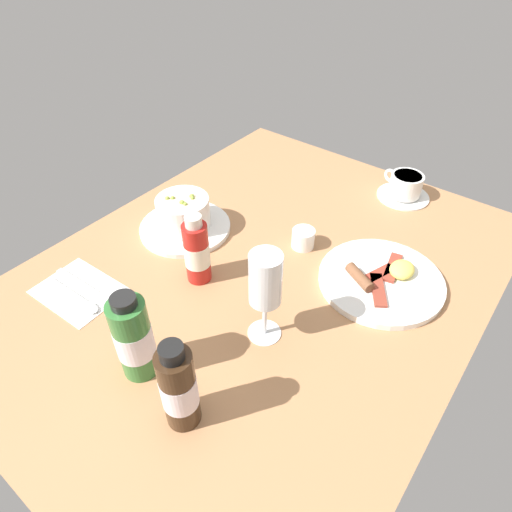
{
  "coord_description": "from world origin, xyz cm",
  "views": [
    {
      "loc": [
        54.13,
        41.03,
        63.68
      ],
      "look_at": [
        0.95,
        -0.34,
        5.03
      ],
      "focal_mm": 31.17,
      "sensor_mm": 36.0,
      "label": 1
    }
  ],
  "objects_px": {
    "sauce_bottle_green": "(134,338)",
    "breakfast_plate": "(382,279)",
    "coffee_cup": "(405,187)",
    "sauce_bottle_brown": "(179,388)",
    "porridge_bowl": "(184,216)",
    "wine_glass": "(265,283)",
    "sauce_bottle_red": "(197,252)",
    "cutlery_setting": "(80,292)",
    "creamer_jug": "(303,238)"
  },
  "relations": [
    {
      "from": "sauce_bottle_green",
      "to": "breakfast_plate",
      "type": "height_order",
      "value": "sauce_bottle_green"
    },
    {
      "from": "coffee_cup",
      "to": "sauce_bottle_brown",
      "type": "relative_size",
      "value": 0.77
    },
    {
      "from": "coffee_cup",
      "to": "sauce_bottle_brown",
      "type": "xyz_separation_m",
      "value": [
        0.78,
        -0.01,
        0.05
      ]
    },
    {
      "from": "porridge_bowl",
      "to": "sauce_bottle_brown",
      "type": "bearing_deg",
      "value": 44.51
    },
    {
      "from": "coffee_cup",
      "to": "wine_glass",
      "type": "xyz_separation_m",
      "value": [
        0.58,
        -0.01,
        0.1
      ]
    },
    {
      "from": "sauce_bottle_green",
      "to": "breakfast_plate",
      "type": "xyz_separation_m",
      "value": [
        -0.44,
        0.23,
        -0.07
      ]
    },
    {
      "from": "sauce_bottle_red",
      "to": "sauce_bottle_brown",
      "type": "distance_m",
      "value": 0.31
    },
    {
      "from": "cutlery_setting",
      "to": "sauce_bottle_green",
      "type": "bearing_deg",
      "value": 79.58
    },
    {
      "from": "porridge_bowl",
      "to": "coffee_cup",
      "type": "relative_size",
      "value": 1.58
    },
    {
      "from": "creamer_jug",
      "to": "sauce_bottle_brown",
      "type": "height_order",
      "value": "sauce_bottle_brown"
    },
    {
      "from": "cutlery_setting",
      "to": "sauce_bottle_green",
      "type": "height_order",
      "value": "sauce_bottle_green"
    },
    {
      "from": "cutlery_setting",
      "to": "wine_glass",
      "type": "bearing_deg",
      "value": 112.23
    },
    {
      "from": "wine_glass",
      "to": "breakfast_plate",
      "type": "xyz_separation_m",
      "value": [
        -0.25,
        0.11,
        -0.12
      ]
    },
    {
      "from": "cutlery_setting",
      "to": "sauce_bottle_red",
      "type": "height_order",
      "value": "sauce_bottle_red"
    },
    {
      "from": "cutlery_setting",
      "to": "creamer_jug",
      "type": "distance_m",
      "value": 0.48
    },
    {
      "from": "sauce_bottle_green",
      "to": "breakfast_plate",
      "type": "distance_m",
      "value": 0.5
    },
    {
      "from": "cutlery_setting",
      "to": "breakfast_plate",
      "type": "xyz_separation_m",
      "value": [
        -0.39,
        0.46,
        0.01
      ]
    },
    {
      "from": "sauce_bottle_brown",
      "to": "sauce_bottle_red",
      "type": "bearing_deg",
      "value": -140.97
    },
    {
      "from": "cutlery_setting",
      "to": "sauce_bottle_red",
      "type": "bearing_deg",
      "value": 138.5
    },
    {
      "from": "porridge_bowl",
      "to": "cutlery_setting",
      "type": "height_order",
      "value": "porridge_bowl"
    },
    {
      "from": "coffee_cup",
      "to": "creamer_jug",
      "type": "relative_size",
      "value": 2.19
    },
    {
      "from": "coffee_cup",
      "to": "creamer_jug",
      "type": "xyz_separation_m",
      "value": [
        0.33,
        -0.09,
        -0.01
      ]
    },
    {
      "from": "sauce_bottle_brown",
      "to": "coffee_cup",
      "type": "bearing_deg",
      "value": 179.24
    },
    {
      "from": "porridge_bowl",
      "to": "wine_glass",
      "type": "height_order",
      "value": "wine_glass"
    },
    {
      "from": "sauce_bottle_green",
      "to": "sauce_bottle_brown",
      "type": "bearing_deg",
      "value": 80.75
    },
    {
      "from": "wine_glass",
      "to": "sauce_bottle_red",
      "type": "height_order",
      "value": "wine_glass"
    },
    {
      "from": "sauce_bottle_green",
      "to": "sauce_bottle_red",
      "type": "height_order",
      "value": "sauce_bottle_green"
    },
    {
      "from": "cutlery_setting",
      "to": "sauce_bottle_green",
      "type": "xyz_separation_m",
      "value": [
        0.04,
        0.23,
        0.08
      ]
    },
    {
      "from": "sauce_bottle_red",
      "to": "creamer_jug",
      "type": "bearing_deg",
      "value": 152.54
    },
    {
      "from": "breakfast_plate",
      "to": "wine_glass",
      "type": "bearing_deg",
      "value": -23.55
    },
    {
      "from": "wine_glass",
      "to": "creamer_jug",
      "type": "bearing_deg",
      "value": -161.7
    },
    {
      "from": "porridge_bowl",
      "to": "breakfast_plate",
      "type": "relative_size",
      "value": 0.83
    },
    {
      "from": "coffee_cup",
      "to": "sauce_bottle_red",
      "type": "bearing_deg",
      "value": -20.85
    },
    {
      "from": "porridge_bowl",
      "to": "cutlery_setting",
      "type": "bearing_deg",
      "value": -4.19
    },
    {
      "from": "breakfast_plate",
      "to": "sauce_bottle_green",
      "type": "bearing_deg",
      "value": -27.47
    },
    {
      "from": "sauce_bottle_green",
      "to": "breakfast_plate",
      "type": "bearing_deg",
      "value": 152.53
    },
    {
      "from": "porridge_bowl",
      "to": "sauce_bottle_brown",
      "type": "xyz_separation_m",
      "value": [
        0.34,
        0.33,
        0.04
      ]
    },
    {
      "from": "wine_glass",
      "to": "breakfast_plate",
      "type": "relative_size",
      "value": 0.74
    },
    {
      "from": "sauce_bottle_brown",
      "to": "breakfast_plate",
      "type": "relative_size",
      "value": 0.68
    },
    {
      "from": "creamer_jug",
      "to": "wine_glass",
      "type": "height_order",
      "value": "wine_glass"
    },
    {
      "from": "coffee_cup",
      "to": "creamer_jug",
      "type": "distance_m",
      "value": 0.34
    },
    {
      "from": "wine_glass",
      "to": "sauce_bottle_red",
      "type": "xyz_separation_m",
      "value": [
        -0.03,
        -0.19,
        -0.06
      ]
    },
    {
      "from": "sauce_bottle_red",
      "to": "breakfast_plate",
      "type": "distance_m",
      "value": 0.38
    },
    {
      "from": "creamer_jug",
      "to": "sauce_bottle_green",
      "type": "bearing_deg",
      "value": -4.68
    },
    {
      "from": "cutlery_setting",
      "to": "coffee_cup",
      "type": "bearing_deg",
      "value": 153.16
    },
    {
      "from": "coffee_cup",
      "to": "creamer_jug",
      "type": "bearing_deg",
      "value": -16.14
    },
    {
      "from": "porridge_bowl",
      "to": "sauce_bottle_red",
      "type": "bearing_deg",
      "value": 54.59
    },
    {
      "from": "porridge_bowl",
      "to": "sauce_bottle_red",
      "type": "relative_size",
      "value": 1.36
    },
    {
      "from": "cutlery_setting",
      "to": "breakfast_plate",
      "type": "distance_m",
      "value": 0.61
    },
    {
      "from": "cutlery_setting",
      "to": "porridge_bowl",
      "type": "bearing_deg",
      "value": 175.81
    }
  ]
}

